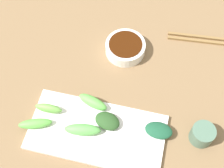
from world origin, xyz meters
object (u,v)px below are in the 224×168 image
sauce_bowl (125,47)px  chopsticks (206,40)px  serving_plate (97,132)px  tea_cup (202,134)px

sauce_bowl → chopsticks: size_ratio=0.50×
sauce_bowl → chopsticks: sauce_bowl is taller
serving_plate → tea_cup: bearing=100.6°
chopsticks → serving_plate: bearing=-39.1°
sauce_bowl → tea_cup: bearing=48.0°
tea_cup → sauce_bowl: bearing=-132.0°
serving_plate → chopsticks: 0.44m
chopsticks → tea_cup: (0.32, 0.01, 0.02)m
serving_plate → tea_cup: 0.27m
sauce_bowl → tea_cup: size_ratio=1.97×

